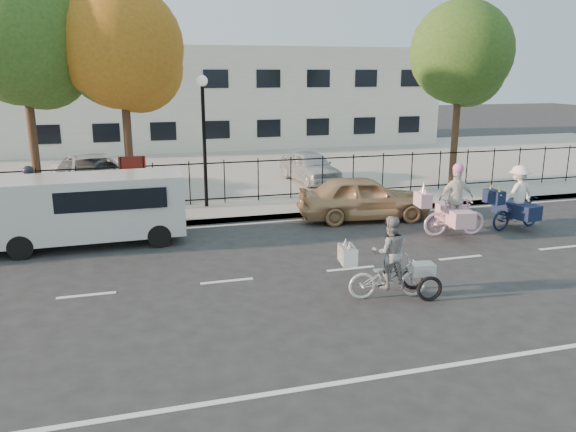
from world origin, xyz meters
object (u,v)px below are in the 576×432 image
object	(u,v)px
lot_car_c	(81,178)
bull_bike	(516,204)
white_van	(87,207)
lot_car_b	(93,175)
lamppost	(203,118)
pedestrian	(30,197)
unicorn_bike	(454,209)
gold_sedan	(364,198)
lot_car_d	(310,166)
zebra_trike	(389,267)

from	to	relation	value
lot_car_c	bull_bike	bearing A→B (deg)	-17.80
white_van	lot_car_b	size ratio (longest dim) A/B	1.03
lamppost	lot_car_c	world-z (taller)	lamppost
white_van	lot_car_c	bearing A→B (deg)	93.92
pedestrian	unicorn_bike	bearing A→B (deg)	128.85
pedestrian	lot_car_c	bearing A→B (deg)	-137.07
gold_sedan	lot_car_d	distance (m)	5.78
bull_bike	pedestrian	xyz separation A→B (m)	(-13.85, 3.49, 0.30)
white_van	zebra_trike	bearing A→B (deg)	-43.52
lot_car_c	lamppost	bearing A→B (deg)	-23.07
bull_bike	lot_car_b	xyz separation A→B (m)	(-12.33, 7.88, 0.11)
bull_bike	pedestrian	world-z (taller)	pedestrian
unicorn_bike	lot_car_c	xyz separation A→B (m)	(-10.58, 8.18, -0.00)
lot_car_c	lot_car_d	bearing A→B (deg)	14.58
lamppost	lot_car_d	world-z (taller)	lamppost
zebra_trike	white_van	xyz separation A→B (m)	(-6.20, 5.63, 0.37)
lot_car_b	lot_car_d	world-z (taller)	lot_car_b
bull_bike	gold_sedan	world-z (taller)	bull_bike
gold_sedan	lot_car_d	world-z (taller)	lot_car_d
white_van	lot_car_c	distance (m)	6.23
pedestrian	lot_car_b	world-z (taller)	pedestrian
lot_car_b	lot_car_d	xyz separation A→B (m)	(8.50, 0.18, -0.09)
zebra_trike	lot_car_b	distance (m)	13.29
gold_sedan	white_van	bearing A→B (deg)	99.87
zebra_trike	unicorn_bike	xyz separation A→B (m)	(3.80, 3.65, 0.10)
lamppost	unicorn_bike	size ratio (longest dim) A/B	2.04
gold_sedan	lot_car_b	xyz separation A→B (m)	(-8.40, 5.60, 0.17)
gold_sedan	lot_car_b	world-z (taller)	lot_car_b
lamppost	bull_bike	distance (m)	10.12
lamppost	unicorn_bike	distance (m)	8.42
white_van	pedestrian	world-z (taller)	pedestrian
bull_bike	pedestrian	bearing A→B (deg)	65.66
gold_sedan	pedestrian	distance (m)	10.00
lot_car_d	white_van	bearing A→B (deg)	-149.88
white_van	unicorn_bike	bearing A→B (deg)	-12.49
lot_car_b	lot_car_d	size ratio (longest dim) A/B	1.40
lot_car_c	lot_car_d	distance (m)	8.95
zebra_trike	white_van	size ratio (longest dim) A/B	0.38
lamppost	zebra_trike	bearing A→B (deg)	-73.34
gold_sedan	lot_car_b	size ratio (longest dim) A/B	0.80
unicorn_bike	bull_bike	bearing A→B (deg)	-78.46
bull_bike	gold_sedan	xyz separation A→B (m)	(-3.94, 2.28, -0.06)
lot_car_c	lot_car_d	world-z (taller)	lot_car_d
unicorn_bike	gold_sedan	size ratio (longest dim) A/B	0.51
white_van	lot_car_d	xyz separation A→B (m)	(8.38, 6.24, -0.26)
unicorn_bike	lot_car_c	distance (m)	13.37
lamppost	white_van	xyz separation A→B (m)	(-3.62, -3.00, -2.07)
lamppost	zebra_trike	xyz separation A→B (m)	(2.58, -8.63, -2.44)
bull_bike	white_van	distance (m)	12.35
pedestrian	zebra_trike	bearing A→B (deg)	103.31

